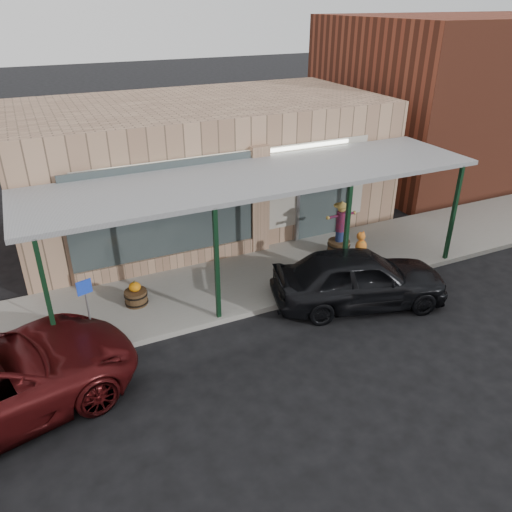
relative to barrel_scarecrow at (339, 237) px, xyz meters
name	(u,v)px	position (x,y,z in m)	size (l,w,h in m)	color
ground	(328,351)	(-2.73, -3.74, -0.73)	(120.00, 120.00, 0.00)	black
sidewalk	(260,277)	(-2.73, -0.14, -0.66)	(40.00, 3.20, 0.15)	gray
storefront	(202,165)	(-2.73, 4.42, 1.36)	(12.00, 6.25, 4.20)	tan
awning	(261,178)	(-2.73, -0.18, 2.28)	(12.00, 3.00, 3.04)	slate
block_buildings_near	(243,104)	(-0.73, 5.46, 3.03)	(61.00, 8.00, 8.00)	brown
barrel_scarecrow	(339,237)	(0.00, 0.00, 0.00)	(1.04, 0.80, 1.72)	#4E351F
barrel_pumpkin	(136,296)	(-6.23, -0.17, -0.34)	(0.66, 0.66, 0.67)	#4E351F
handicap_sign	(87,303)	(-7.48, -1.34, 0.46)	(0.33, 0.11, 1.62)	gray
parked_sedan	(359,278)	(-0.95, -2.34, 0.03)	(4.76, 2.92, 1.60)	black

